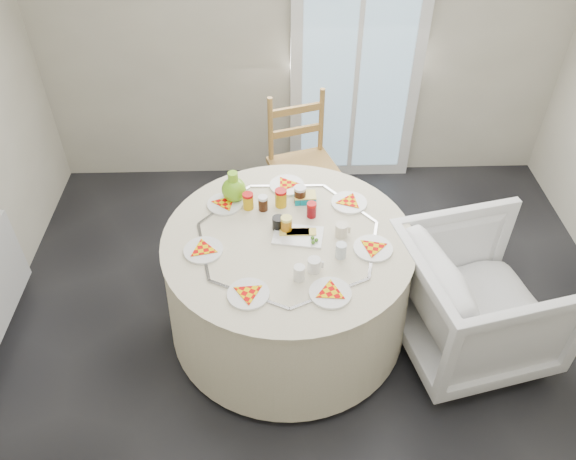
{
  "coord_description": "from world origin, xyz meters",
  "views": [
    {
      "loc": [
        -0.24,
        -2.02,
        2.85
      ],
      "look_at": [
        -0.17,
        0.29,
        0.8
      ],
      "focal_mm": 35.0,
      "sensor_mm": 36.0,
      "label": 1
    }
  ],
  "objects_px": {
    "wooden_chair": "(304,171)",
    "armchair": "(478,299)",
    "green_pitcher": "(233,183)",
    "table": "(288,283)"
  },
  "relations": [
    {
      "from": "wooden_chair",
      "to": "armchair",
      "type": "height_order",
      "value": "wooden_chair"
    },
    {
      "from": "armchair",
      "to": "green_pitcher",
      "type": "xyz_separation_m",
      "value": [
        -1.41,
        0.53,
        0.48
      ]
    },
    {
      "from": "table",
      "to": "armchair",
      "type": "xyz_separation_m",
      "value": [
        1.1,
        -0.18,
        0.02
      ]
    },
    {
      "from": "table",
      "to": "green_pitcher",
      "type": "xyz_separation_m",
      "value": [
        -0.31,
        0.35,
        0.49
      ]
    },
    {
      "from": "table",
      "to": "armchair",
      "type": "distance_m",
      "value": 1.11
    },
    {
      "from": "wooden_chair",
      "to": "armchair",
      "type": "relative_size",
      "value": 1.17
    },
    {
      "from": "table",
      "to": "green_pitcher",
      "type": "distance_m",
      "value": 0.68
    },
    {
      "from": "wooden_chair",
      "to": "green_pitcher",
      "type": "xyz_separation_m",
      "value": [
        -0.46,
        -0.67,
        0.4
      ]
    },
    {
      "from": "wooden_chair",
      "to": "table",
      "type": "bearing_deg",
      "value": -115.76
    },
    {
      "from": "table",
      "to": "wooden_chair",
      "type": "height_order",
      "value": "wooden_chair"
    }
  ]
}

